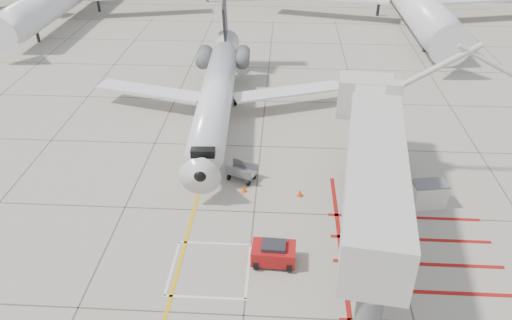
# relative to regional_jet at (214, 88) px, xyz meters

# --- Properties ---
(ground_plane) EXTENTS (260.00, 260.00, 0.00)m
(ground_plane) POSITION_rel_regional_jet_xyz_m (3.68, -14.27, -3.60)
(ground_plane) COLOR #9E9A88
(ground_plane) RESTS_ON ground
(regional_jet) EXTENTS (22.94, 28.37, 7.20)m
(regional_jet) POSITION_rel_regional_jet_xyz_m (0.00, 0.00, 0.00)
(regional_jet) COLOR silver
(regional_jet) RESTS_ON ground_plane
(jet_bridge) EXTENTS (11.94, 20.88, 7.92)m
(jet_bridge) POSITION_rel_regional_jet_xyz_m (10.04, -12.83, 0.36)
(jet_bridge) COLOR beige
(jet_bridge) RESTS_ON ground_plane
(pushback_tug) EXTENTS (2.38, 1.55, 1.35)m
(pushback_tug) POSITION_rel_regional_jet_xyz_m (4.99, -14.56, -2.92)
(pushback_tug) COLOR #9F0F10
(pushback_tug) RESTS_ON ground_plane
(baggage_cart) EXTENTS (2.19, 1.82, 1.18)m
(baggage_cart) POSITION_rel_regional_jet_xyz_m (2.64, -6.74, -3.01)
(baggage_cart) COLOR #515256
(baggage_cart) RESTS_ON ground_plane
(ground_power_unit) EXTENTS (2.23, 1.52, 1.63)m
(ground_power_unit) POSITION_rel_regional_jet_xyz_m (14.32, -8.90, -2.79)
(ground_power_unit) COLOR silver
(ground_power_unit) RESTS_ON ground_plane
(cone_nose) EXTENTS (0.33, 0.33, 0.45)m
(cone_nose) POSITION_rel_regional_jet_xyz_m (2.90, -8.15, -3.37)
(cone_nose) COLOR #F8500D
(cone_nose) RESTS_ON ground_plane
(cone_side) EXTENTS (0.35, 0.35, 0.49)m
(cone_side) POSITION_rel_regional_jet_xyz_m (6.49, -8.42, -3.35)
(cone_side) COLOR #EB400C
(cone_side) RESTS_ON ground_plane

